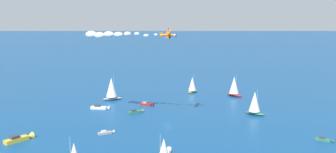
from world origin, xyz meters
name	(u,v)px	position (x,y,z in m)	size (l,w,h in m)	color
ground_plane	(168,123)	(0.00, 0.00, 0.00)	(2000.00, 2000.00, 0.00)	navy
motorboat_near_centre	(107,132)	(-5.73, -27.72, 0.52)	(3.35, 6.81, 1.91)	#9E9993
motorboat_far_stbd	(326,140)	(57.48, 26.12, 0.52)	(6.80, 3.50, 1.91)	#33704C
motorboat_inshore	(20,138)	(-21.17, -55.84, 0.87)	(4.37, 11.41, 3.23)	gold
sailboat_offshore	(112,89)	(-53.21, 8.07, 6.34)	(7.71, 11.11, 13.88)	#9E9993
sailboat_trailing	(234,86)	(-12.72, 63.98, 5.83)	(10.05, 5.78, 12.77)	#B21E1E
motorboat_ahead	(101,107)	(-40.36, -7.36, 0.75)	(8.81, 8.12, 2.77)	white
motorboat_mid_cluster	(137,112)	(-22.64, 0.78, 0.60)	(3.44, 7.93, 2.23)	#33704C
motorboat_outer_ring_b	(148,104)	(-30.19, 14.13, 0.59)	(7.69, 4.51, 2.18)	#B21E1E
sailboat_outer_ring_d	(255,103)	(18.03, 38.61, 5.66)	(9.93, 6.08, 12.41)	#33704C
sailboat_outer_ring_e	(192,85)	(-36.04, 54.22, 4.83)	(4.65, 8.27, 10.59)	gold
motorboat_outer_ring_f	(168,152)	(26.40, -25.06, 0.56)	(5.90, 6.71, 2.07)	white
biplane_lead	(169,35)	(0.25, 0.14, 38.06)	(6.91, 6.78, 3.68)	orange
wingwalker_lead	(168,30)	(0.52, -0.21, 40.21)	(0.60, 0.79, 1.79)	red
smoke_trail_lead	(106,35)	(-22.34, -15.76, 37.76)	(27.92, 20.79, 3.89)	white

